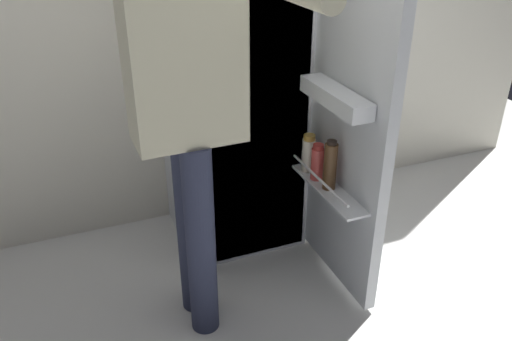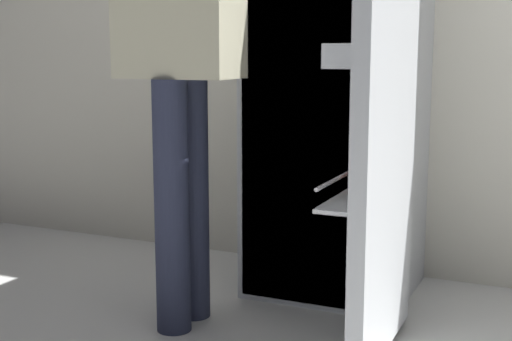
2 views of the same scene
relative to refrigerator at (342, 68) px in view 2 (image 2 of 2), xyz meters
name	(u,v)px [view 2 (image 2 of 2)]	position (x,y,z in m)	size (l,w,h in m)	color
ground_plane	(287,333)	(-0.03, -0.48, -0.90)	(6.21, 6.21, 0.00)	silver
refrigerator	(342,68)	(0.00, 0.00, 0.00)	(0.67, 1.15, 1.79)	silver
person	(182,24)	(-0.39, -0.54, 0.16)	(0.54, 0.73, 1.74)	#2D334C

